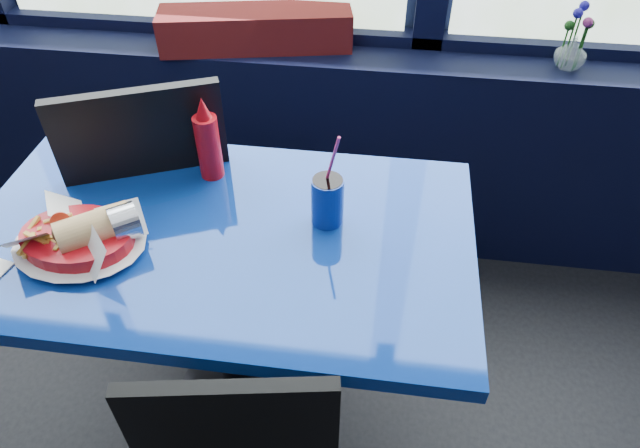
{
  "coord_description": "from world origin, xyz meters",
  "views": [
    {
      "loc": [
        0.67,
        1.06,
        1.68
      ],
      "look_at": [
        0.54,
        1.98,
        0.82
      ],
      "focal_mm": 32.0,
      "sensor_mm": 36.0,
      "label": 1
    }
  ],
  "objects": [
    {
      "name": "near_table",
      "position": [
        0.3,
        2.0,
        0.57
      ],
      "size": [
        1.2,
        0.7,
        0.75
      ],
      "color": "black",
      "rests_on": "ground"
    },
    {
      "name": "window_sill",
      "position": [
        0.0,
        2.87,
        0.4
      ],
      "size": [
        5.0,
        0.26,
        0.8
      ],
      "primitive_type": "cube",
      "color": "black",
      "rests_on": "ground"
    },
    {
      "name": "food_basket",
      "position": [
        0.01,
        1.9,
        0.79
      ],
      "size": [
        0.3,
        0.3,
        0.1
      ],
      "rotation": [
        0.0,
        0.0,
        0.2
      ],
      "color": "#AD0B13",
      "rests_on": "near_table"
    },
    {
      "name": "chair_near_back",
      "position": [
        0.1,
        2.32,
        0.57
      ],
      "size": [
        0.59,
        0.59,
        0.99
      ],
      "rotation": [
        0.0,
        0.0,
        3.54
      ],
      "color": "black",
      "rests_on": "ground"
    },
    {
      "name": "ketchup_bottle",
      "position": [
        0.23,
        2.21,
        0.85
      ],
      "size": [
        0.06,
        0.06,
        0.23
      ],
      "color": "#AD0B13",
      "rests_on": "near_table"
    },
    {
      "name": "planter_box",
      "position": [
        0.21,
        2.86,
        0.86
      ],
      "size": [
        0.66,
        0.28,
        0.13
      ],
      "primitive_type": "cube",
      "rotation": [
        0.0,
        0.0,
        0.2
      ],
      "color": "maroon",
      "rests_on": "window_sill"
    },
    {
      "name": "flower_vase",
      "position": [
        1.23,
        2.84,
        0.86
      ],
      "size": [
        0.13,
        0.13,
        0.21
      ],
      "rotation": [
        0.0,
        0.0,
        0.39
      ],
      "color": "silver",
      "rests_on": "window_sill"
    },
    {
      "name": "soda_cup",
      "position": [
        0.55,
        2.07,
        0.81
      ],
      "size": [
        0.08,
        0.08,
        0.26
      ],
      "rotation": [
        0.0,
        0.0,
        0.17
      ],
      "color": "navy",
      "rests_on": "near_table"
    }
  ]
}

